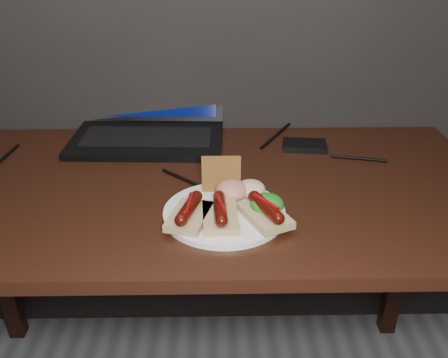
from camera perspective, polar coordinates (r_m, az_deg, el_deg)
name	(u,v)px	position (r m, az deg, el deg)	size (l,w,h in m)	color
desk	(196,217)	(1.21, -3.24, -4.32)	(1.40, 0.70, 0.75)	black
laptop	(149,117)	(1.43, -8.51, 7.04)	(0.42, 0.35, 0.25)	black
hard_drive	(305,145)	(1.36, 9.19, 3.80)	(0.12, 0.07, 0.02)	black
desk_cables	(200,156)	(1.29, -2.79, 2.63)	(1.00, 0.45, 0.01)	black
plate	(224,213)	(1.04, 0.03, -3.91)	(0.25, 0.25, 0.01)	white
bread_sausage_left	(189,213)	(1.00, -3.99, -3.88)	(0.10, 0.13, 0.04)	tan
bread_sausage_center	(220,213)	(0.99, -0.43, -3.94)	(0.07, 0.12, 0.04)	tan
bread_sausage_right	(266,212)	(1.00, 4.77, -3.78)	(0.11, 0.13, 0.04)	tan
crispbread	(221,174)	(1.09, -0.32, 0.56)	(0.09, 0.01, 0.09)	#AC6E2F
salad_greens	(267,204)	(1.02, 4.92, -2.88)	(0.07, 0.07, 0.04)	#185F13
salsa_mound	(232,190)	(1.07, 0.96, -1.27)	(0.07, 0.07, 0.04)	#AB1113
coleslaw_mound	(251,189)	(1.08, 3.06, -1.13)	(0.06, 0.06, 0.04)	beige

